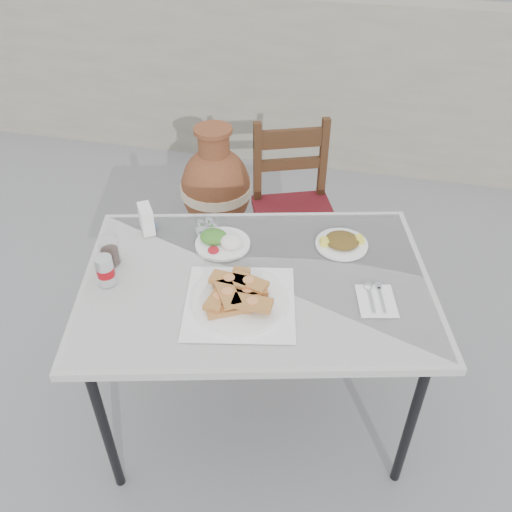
% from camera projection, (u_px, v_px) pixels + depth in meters
% --- Properties ---
extents(ground, '(80.00, 80.00, 0.00)m').
position_uv_depth(ground, '(259.00, 429.00, 2.39)').
color(ground, slate).
rests_on(ground, ground).
extents(cafe_table, '(1.46, 1.16, 0.78)m').
position_uv_depth(cafe_table, '(257.00, 289.00, 2.03)').
color(cafe_table, black).
rests_on(cafe_table, ground).
extents(pide_plate, '(0.45, 0.45, 0.08)m').
position_uv_depth(pide_plate, '(240.00, 296.00, 1.87)').
color(pide_plate, white).
rests_on(pide_plate, cafe_table).
extents(salad_rice_plate, '(0.22, 0.22, 0.05)m').
position_uv_depth(salad_rice_plate, '(222.00, 241.00, 2.14)').
color(salad_rice_plate, white).
rests_on(salad_rice_plate, cafe_table).
extents(salad_chopped_plate, '(0.21, 0.21, 0.04)m').
position_uv_depth(salad_chopped_plate, '(342.00, 242.00, 2.14)').
color(salad_chopped_plate, white).
rests_on(salad_chopped_plate, cafe_table).
extents(soda_can, '(0.06, 0.06, 0.12)m').
position_uv_depth(soda_can, '(105.00, 270.00, 1.94)').
color(soda_can, silver).
rests_on(soda_can, cafe_table).
extents(cola_glass, '(0.07, 0.07, 0.10)m').
position_uv_depth(cola_glass, '(110.00, 253.00, 2.04)').
color(cola_glass, white).
rests_on(cola_glass, cafe_table).
extents(napkin_holder, '(0.09, 0.11, 0.11)m').
position_uv_depth(napkin_holder, '(146.00, 219.00, 2.19)').
color(napkin_holder, white).
rests_on(napkin_holder, cafe_table).
extents(condiment_caddy, '(0.12, 0.11, 0.07)m').
position_uv_depth(condiment_caddy, '(208.00, 229.00, 2.20)').
color(condiment_caddy, silver).
rests_on(condiment_caddy, cafe_table).
extents(cutlery_napkin, '(0.16, 0.19, 0.01)m').
position_uv_depth(cutlery_napkin, '(375.00, 298.00, 1.91)').
color(cutlery_napkin, white).
rests_on(cutlery_napkin, cafe_table).
extents(chair, '(0.53, 0.53, 0.93)m').
position_uv_depth(chair, '(294.00, 210.00, 2.88)').
color(chair, '#35200E').
rests_on(chair, ground).
extents(terracotta_urn, '(0.43, 0.43, 0.75)m').
position_uv_depth(terracotta_urn, '(216.00, 189.00, 3.30)').
color(terracotta_urn, brown).
rests_on(terracotta_urn, ground).
extents(back_wall, '(6.00, 0.25, 1.20)m').
position_uv_depth(back_wall, '(336.00, 87.00, 3.92)').
color(back_wall, gray).
rests_on(back_wall, ground).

